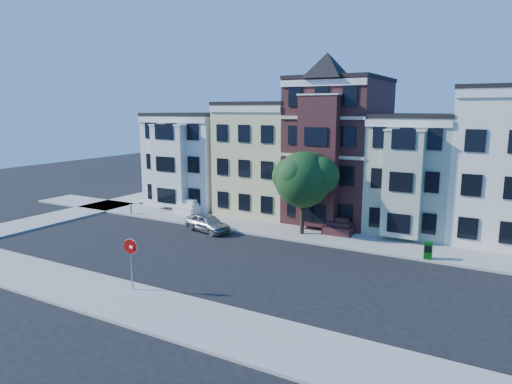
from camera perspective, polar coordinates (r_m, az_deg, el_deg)
The scene contains 13 objects.
ground at distance 28.77m, azimuth 0.28°, elevation -9.29°, with size 120.00×120.00×0.00m, color black.
far_sidewalk at distance 35.61m, azimuth 6.62°, elevation -5.36°, with size 60.00×4.00×0.15m, color #9E9B93.
near_sidewalk at distance 22.62m, azimuth -10.03°, elevation -14.90°, with size 60.00×4.00×0.15m, color #9E9B93.
cross_sidewalk at distance 43.51m, azimuth -25.94°, elevation -3.46°, with size 4.00×60.00×0.15m, color #9E9B93.
house_white at distance 47.74m, azimuth -6.94°, elevation 4.04°, with size 8.00×9.00×9.00m, color silver.
house_yellow at distance 43.43m, azimuth 1.59°, elevation 4.16°, with size 7.00×9.00×10.00m, color #D4CC89.
house_brown at distance 40.54m, azimuth 10.40°, elevation 4.98°, with size 7.00×9.00×12.00m, color #3C1A1B.
house_green at distance 39.07m, azimuth 19.36°, elevation 2.15°, with size 6.00×9.00×9.00m, color #A3B298.
street_tree at distance 34.84m, azimuth 5.88°, elevation 1.07°, with size 6.77×6.77×7.88m, color #1B451A, non-canonical shape.
parked_car at distance 36.67m, azimuth -6.08°, elevation -3.85°, with size 1.69×4.20×1.43m, color #9DA0A6.
newspaper_box at distance 31.55m, azimuth 20.71°, elevation -6.84°, with size 0.50×0.45×1.12m, color #0A500E.
fire_hydrant at distance 43.53m, azimuth -15.39°, elevation -2.19°, with size 0.25×0.25×0.72m, color beige.
stop_sign at distance 25.25m, azimuth -15.33°, elevation -8.31°, with size 0.88×0.12×3.20m, color #B00907, non-canonical shape.
Camera 1 is at (13.25, -23.64, 9.66)m, focal length 32.00 mm.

